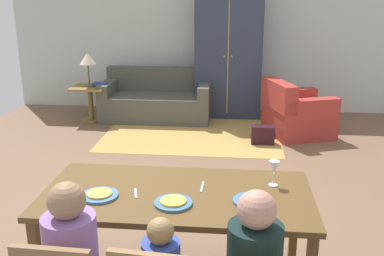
% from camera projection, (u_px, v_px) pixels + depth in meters
% --- Properties ---
extents(ground_plane, '(7.17, 6.44, 0.02)m').
position_uv_depth(ground_plane, '(197.00, 182.00, 5.09)').
color(ground_plane, brown).
extents(back_wall, '(7.17, 0.10, 2.70)m').
position_uv_depth(back_wall, '(214.00, 33.00, 7.80)').
color(back_wall, silver).
rests_on(back_wall, ground_plane).
extents(dining_table, '(1.85, 0.90, 0.76)m').
position_uv_depth(dining_table, '(177.00, 202.00, 3.09)').
color(dining_table, brown).
rests_on(dining_table, ground_plane).
extents(plate_near_man, '(0.25, 0.25, 0.02)m').
position_uv_depth(plate_near_man, '(100.00, 195.00, 3.00)').
color(plate_near_man, teal).
rests_on(plate_near_man, dining_table).
extents(pizza_near_man, '(0.17, 0.17, 0.01)m').
position_uv_depth(pizza_near_man, '(99.00, 193.00, 3.00)').
color(pizza_near_man, gold).
rests_on(pizza_near_man, plate_near_man).
extents(plate_near_child, '(0.25, 0.25, 0.02)m').
position_uv_depth(plate_near_child, '(173.00, 203.00, 2.90)').
color(plate_near_child, teal).
rests_on(plate_near_child, dining_table).
extents(pizza_near_child, '(0.17, 0.17, 0.01)m').
position_uv_depth(pizza_near_child, '(173.00, 201.00, 2.89)').
color(pizza_near_child, gold).
rests_on(pizza_near_child, plate_near_child).
extents(plate_near_woman, '(0.25, 0.25, 0.02)m').
position_uv_depth(plate_near_woman, '(252.00, 201.00, 2.93)').
color(plate_near_woman, teal).
rests_on(plate_near_woman, dining_table).
extents(wine_glass, '(0.07, 0.07, 0.19)m').
position_uv_depth(wine_glass, '(274.00, 168.00, 3.14)').
color(wine_glass, silver).
rests_on(wine_glass, dining_table).
extents(fork, '(0.05, 0.15, 0.01)m').
position_uv_depth(fork, '(136.00, 193.00, 3.05)').
color(fork, silver).
rests_on(fork, dining_table).
extents(knife, '(0.02, 0.17, 0.01)m').
position_uv_depth(knife, '(202.00, 187.00, 3.15)').
color(knife, silver).
rests_on(knife, dining_table).
extents(area_rug, '(2.60, 1.80, 0.01)m').
position_uv_depth(area_rug, '(192.00, 135.00, 6.71)').
color(area_rug, '#B38F49').
rests_on(area_rug, ground_plane).
extents(couch, '(1.79, 0.86, 0.82)m').
position_uv_depth(couch, '(157.00, 101.00, 7.50)').
color(couch, '#4B4C42').
rests_on(couch, ground_plane).
extents(armchair, '(1.09, 1.09, 0.82)m').
position_uv_depth(armchair, '(296.00, 114.00, 6.64)').
color(armchair, '#A9332D').
rests_on(armchair, ground_plane).
extents(armoire, '(1.10, 0.59, 2.10)m').
position_uv_depth(armoire, '(228.00, 54.00, 7.49)').
color(armoire, '#2E374F').
rests_on(armoire, ground_plane).
extents(side_table, '(0.56, 0.56, 0.58)m').
position_uv_depth(side_table, '(90.00, 98.00, 7.34)').
color(side_table, olive).
rests_on(side_table, ground_plane).
extents(table_lamp, '(0.26, 0.26, 0.54)m').
position_uv_depth(table_lamp, '(88.00, 60.00, 7.15)').
color(table_lamp, '#51493D').
rests_on(table_lamp, side_table).
extents(book_lower, '(0.22, 0.16, 0.03)m').
position_uv_depth(book_lower, '(103.00, 85.00, 7.28)').
color(book_lower, '#9D312B').
rests_on(book_lower, side_table).
extents(book_upper, '(0.22, 0.16, 0.03)m').
position_uv_depth(book_upper, '(100.00, 83.00, 7.28)').
color(book_upper, '#30438B').
rests_on(book_upper, book_lower).
extents(handbag, '(0.32, 0.16, 0.26)m').
position_uv_depth(handbag, '(263.00, 135.00, 6.29)').
color(handbag, black).
rests_on(handbag, ground_plane).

